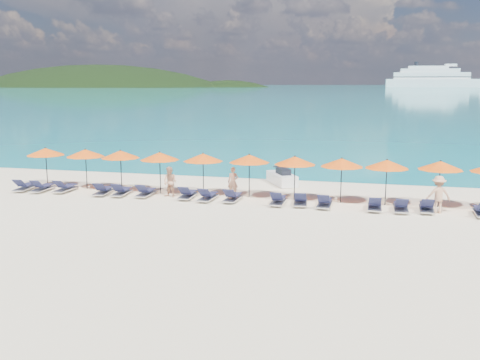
# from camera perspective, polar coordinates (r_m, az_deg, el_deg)

# --- Properties ---
(ground) EXTENTS (1400.00, 1400.00, 0.00)m
(ground) POSITION_cam_1_polar(r_m,az_deg,el_deg) (23.45, -1.75, -4.18)
(ground) COLOR beige
(sea) EXTENTS (1600.00, 1300.00, 0.01)m
(sea) POSITION_cam_1_polar(r_m,az_deg,el_deg) (681.91, 13.44, 9.66)
(sea) COLOR #1FA9B2
(sea) RESTS_ON ground
(headland_main) EXTENTS (374.00, 242.00, 126.50)m
(headland_main) POSITION_cam_1_polar(r_m,az_deg,el_deg) (641.33, -14.88, 6.16)
(headland_main) COLOR black
(headland_main) RESTS_ON ground
(headland_small) EXTENTS (162.00, 126.00, 85.50)m
(headland_small) POSITION_cam_1_polar(r_m,az_deg,el_deg) (603.82, -1.27, 6.55)
(headland_small) COLOR black
(headland_small) RESTS_ON ground
(cruise_ship) EXTENTS (117.24, 20.27, 32.57)m
(cruise_ship) POSITION_cam_1_polar(r_m,az_deg,el_deg) (623.79, 20.81, 10.00)
(cruise_ship) COLOR white
(cruise_ship) RESTS_ON ground
(jetski) EXTENTS (2.21, 2.84, 0.96)m
(jetski) POSITION_cam_1_polar(r_m,az_deg,el_deg) (31.28, 4.51, 0.24)
(jetski) COLOR white
(jetski) RESTS_ON ground
(beachgoer_a) EXTENTS (0.57, 0.38, 1.54)m
(beachgoer_a) POSITION_cam_1_polar(r_m,az_deg,el_deg) (27.88, -0.75, -0.20)
(beachgoer_a) COLOR tan
(beachgoer_a) RESTS_ON ground
(beachgoer_b) EXTENTS (0.86, 0.63, 1.59)m
(beachgoer_b) POSITION_cam_1_polar(r_m,az_deg,el_deg) (27.88, -7.47, -0.23)
(beachgoer_b) COLOR tan
(beachgoer_b) RESTS_ON ground
(beachgoer_c) EXTENTS (1.19, 0.72, 1.73)m
(beachgoer_c) POSITION_cam_1_polar(r_m,az_deg,el_deg) (25.91, 20.40, -1.47)
(beachgoer_c) COLOR tan
(beachgoer_c) RESTS_ON ground
(umbrella_0) EXTENTS (2.10, 2.10, 2.28)m
(umbrella_0) POSITION_cam_1_polar(r_m,az_deg,el_deg) (32.20, -20.03, 2.85)
(umbrella_0) COLOR black
(umbrella_0) RESTS_ON ground
(umbrella_1) EXTENTS (2.10, 2.10, 2.28)m
(umbrella_1) POSITION_cam_1_polar(r_m,az_deg,el_deg) (30.90, -16.17, 2.78)
(umbrella_1) COLOR black
(umbrella_1) RESTS_ON ground
(umbrella_2) EXTENTS (2.10, 2.10, 2.28)m
(umbrella_2) POSITION_cam_1_polar(r_m,az_deg,el_deg) (29.88, -12.64, 2.69)
(umbrella_2) COLOR black
(umbrella_2) RESTS_ON ground
(umbrella_3) EXTENTS (2.10, 2.10, 2.28)m
(umbrella_3) POSITION_cam_1_polar(r_m,az_deg,el_deg) (28.75, -8.57, 2.53)
(umbrella_3) COLOR black
(umbrella_3) RESTS_ON ground
(umbrella_4) EXTENTS (2.10, 2.10, 2.28)m
(umbrella_4) POSITION_cam_1_polar(r_m,az_deg,el_deg) (28.03, -3.96, 2.42)
(umbrella_4) COLOR black
(umbrella_4) RESTS_ON ground
(umbrella_5) EXTENTS (2.10, 2.10, 2.28)m
(umbrella_5) POSITION_cam_1_polar(r_m,az_deg,el_deg) (27.51, 1.00, 2.29)
(umbrella_5) COLOR black
(umbrella_5) RESTS_ON ground
(umbrella_6) EXTENTS (2.10, 2.10, 2.28)m
(umbrella_6) POSITION_cam_1_polar(r_m,az_deg,el_deg) (26.96, 5.88, 2.07)
(umbrella_6) COLOR black
(umbrella_6) RESTS_ON ground
(umbrella_7) EXTENTS (2.10, 2.10, 2.28)m
(umbrella_7) POSITION_cam_1_polar(r_m,az_deg,el_deg) (26.64, 10.80, 1.84)
(umbrella_7) COLOR black
(umbrella_7) RESTS_ON ground
(umbrella_8) EXTENTS (2.10, 2.10, 2.28)m
(umbrella_8) POSITION_cam_1_polar(r_m,az_deg,el_deg) (26.62, 15.41, 1.64)
(umbrella_8) COLOR black
(umbrella_8) RESTS_ON ground
(umbrella_9) EXTENTS (2.10, 2.10, 2.28)m
(umbrella_9) POSITION_cam_1_polar(r_m,az_deg,el_deg) (26.99, 20.60, 1.47)
(umbrella_9) COLOR black
(umbrella_9) RESTS_ON ground
(lounger_0) EXTENTS (0.79, 1.76, 0.66)m
(lounger_0) POSITION_cam_1_polar(r_m,az_deg,el_deg) (31.70, -21.98, -0.65)
(lounger_0) COLOR silver
(lounger_0) RESTS_ON ground
(lounger_1) EXTENTS (0.68, 1.72, 0.66)m
(lounger_1) POSITION_cam_1_polar(r_m,az_deg,el_deg) (31.09, -20.34, -0.75)
(lounger_1) COLOR silver
(lounger_1) RESTS_ON ground
(lounger_2) EXTENTS (0.65, 1.71, 0.66)m
(lounger_2) POSITION_cam_1_polar(r_m,az_deg,el_deg) (30.59, -18.14, -0.79)
(lounger_2) COLOR silver
(lounger_2) RESTS_ON ground
(lounger_3) EXTENTS (0.79, 1.76, 0.66)m
(lounger_3) POSITION_cam_1_polar(r_m,az_deg,el_deg) (29.27, -14.36, -1.08)
(lounger_3) COLOR silver
(lounger_3) RESTS_ON ground
(lounger_4) EXTENTS (0.74, 1.74, 0.66)m
(lounger_4) POSITION_cam_1_polar(r_m,az_deg,el_deg) (28.82, -12.52, -1.18)
(lounger_4) COLOR silver
(lounger_4) RESTS_ON ground
(lounger_5) EXTENTS (0.67, 1.72, 0.66)m
(lounger_5) POSITION_cam_1_polar(r_m,az_deg,el_deg) (28.35, -10.02, -1.28)
(lounger_5) COLOR silver
(lounger_5) RESTS_ON ground
(lounger_6) EXTENTS (0.67, 1.72, 0.66)m
(lounger_6) POSITION_cam_1_polar(r_m,az_deg,el_deg) (27.54, -5.60, -1.51)
(lounger_6) COLOR silver
(lounger_6) RESTS_ON ground
(lounger_7) EXTENTS (0.70, 1.73, 0.66)m
(lounger_7) POSITION_cam_1_polar(r_m,az_deg,el_deg) (26.99, -3.45, -1.73)
(lounger_7) COLOR silver
(lounger_7) RESTS_ON ground
(lounger_8) EXTENTS (0.69, 1.73, 0.66)m
(lounger_8) POSITION_cam_1_polar(r_m,az_deg,el_deg) (26.76, -0.80, -1.82)
(lounger_8) COLOR silver
(lounger_8) RESTS_ON ground
(lounger_9) EXTENTS (0.62, 1.70, 0.66)m
(lounger_9) POSITION_cam_1_polar(r_m,az_deg,el_deg) (26.13, 4.10, -2.14)
(lounger_9) COLOR silver
(lounger_9) RESTS_ON ground
(lounger_10) EXTENTS (0.79, 1.75, 0.66)m
(lounger_10) POSITION_cam_1_polar(r_m,az_deg,el_deg) (26.09, 6.47, -2.20)
(lounger_10) COLOR silver
(lounger_10) RESTS_ON ground
(lounger_11) EXTENTS (0.65, 1.71, 0.66)m
(lounger_11) POSITION_cam_1_polar(r_m,az_deg,el_deg) (25.83, 9.01, -2.39)
(lounger_11) COLOR silver
(lounger_11) RESTS_ON ground
(lounger_12) EXTENTS (0.63, 1.70, 0.66)m
(lounger_12) POSITION_cam_1_polar(r_m,az_deg,el_deg) (25.74, 14.17, -2.63)
(lounger_12) COLOR silver
(lounger_12) RESTS_ON ground
(lounger_13) EXTENTS (0.64, 1.71, 0.66)m
(lounger_13) POSITION_cam_1_polar(r_m,az_deg,el_deg) (25.78, 16.79, -2.74)
(lounger_13) COLOR silver
(lounger_13) RESTS_ON ground
(lounger_14) EXTENTS (0.68, 1.72, 0.66)m
(lounger_14) POSITION_cam_1_polar(r_m,az_deg,el_deg) (26.08, 19.28, -2.73)
(lounger_14) COLOR silver
(lounger_14) RESTS_ON ground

